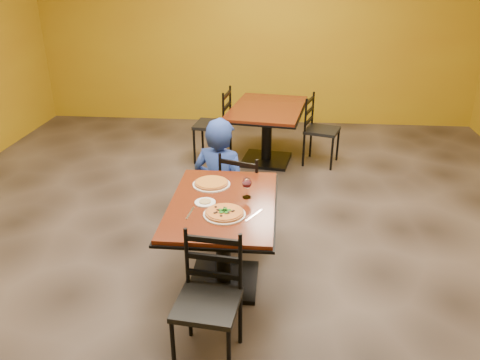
# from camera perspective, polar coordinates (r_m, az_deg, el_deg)

# --- Properties ---
(floor) EXTENTS (7.00, 8.00, 0.01)m
(floor) POSITION_cam_1_polar(r_m,az_deg,el_deg) (4.44, -1.17, -8.37)
(floor) COLOR black
(floor) RESTS_ON ground
(wall_back) EXTENTS (7.00, 0.01, 3.00)m
(wall_back) POSITION_cam_1_polar(r_m,az_deg,el_deg) (7.77, 2.02, 17.72)
(wall_back) COLOR #A98712
(wall_back) RESTS_ON ground
(table_main) EXTENTS (0.83, 1.23, 0.75)m
(table_main) POSITION_cam_1_polar(r_m,az_deg,el_deg) (3.73, -2.07, -5.31)
(table_main) COLOR #5C1D0E
(table_main) RESTS_ON floor
(table_second) EXTENTS (1.10, 1.47, 0.75)m
(table_second) POSITION_cam_1_polar(r_m,az_deg,el_deg) (6.20, 3.27, 7.10)
(table_second) COLOR #5C1D0E
(table_second) RESTS_ON floor
(chair_main_near) EXTENTS (0.44, 0.44, 0.88)m
(chair_main_near) POSITION_cam_1_polar(r_m,az_deg,el_deg) (3.12, -3.98, -14.77)
(chair_main_near) COLOR black
(chair_main_near) RESTS_ON floor
(chair_main_far) EXTENTS (0.50, 0.50, 0.87)m
(chair_main_far) POSITION_cam_1_polar(r_m,az_deg,el_deg) (4.49, 0.68, -1.59)
(chair_main_far) COLOR black
(chair_main_far) RESTS_ON floor
(chair_second_left) EXTENTS (0.49, 0.49, 0.97)m
(chair_second_left) POSITION_cam_1_polar(r_m,az_deg,el_deg) (6.29, -3.34, 6.61)
(chair_second_left) COLOR black
(chair_second_left) RESTS_ON floor
(chair_second_right) EXTENTS (0.51, 0.51, 0.90)m
(chair_second_right) POSITION_cam_1_polar(r_m,az_deg,el_deg) (6.26, 9.85, 5.87)
(chair_second_right) COLOR black
(chair_second_right) RESTS_ON floor
(diner) EXTENTS (0.66, 0.53, 1.11)m
(diner) POSITION_cam_1_polar(r_m,az_deg,el_deg) (4.63, -2.40, 0.89)
(diner) COLOR navy
(diner) RESTS_ON floor
(plate_main) EXTENTS (0.31, 0.31, 0.01)m
(plate_main) POSITION_cam_1_polar(r_m,az_deg,el_deg) (3.45, -1.88, -4.15)
(plate_main) COLOR white
(plate_main) RESTS_ON table_main
(pizza_main) EXTENTS (0.28, 0.28, 0.02)m
(pizza_main) POSITION_cam_1_polar(r_m,az_deg,el_deg) (3.44, -1.89, -3.92)
(pizza_main) COLOR #90370A
(pizza_main) RESTS_ON plate_main
(plate_far) EXTENTS (0.31, 0.31, 0.01)m
(plate_far) POSITION_cam_1_polar(r_m,az_deg,el_deg) (3.92, -3.45, -0.53)
(plate_far) COLOR white
(plate_far) RESTS_ON table_main
(pizza_far) EXTENTS (0.28, 0.28, 0.02)m
(pizza_far) POSITION_cam_1_polar(r_m,az_deg,el_deg) (3.91, -3.45, -0.32)
(pizza_far) COLOR gold
(pizza_far) RESTS_ON plate_far
(side_plate) EXTENTS (0.16, 0.16, 0.01)m
(side_plate) POSITION_cam_1_polar(r_m,az_deg,el_deg) (3.63, -4.21, -2.71)
(side_plate) COLOR white
(side_plate) RESTS_ON table_main
(dip) EXTENTS (0.09, 0.09, 0.01)m
(dip) POSITION_cam_1_polar(r_m,az_deg,el_deg) (3.62, -4.22, -2.58)
(dip) COLOR #A78651
(dip) RESTS_ON side_plate
(wine_glass) EXTENTS (0.08, 0.08, 0.18)m
(wine_glass) POSITION_cam_1_polar(r_m,az_deg,el_deg) (3.67, 0.82, -0.84)
(wine_glass) COLOR white
(wine_glass) RESTS_ON table_main
(fork) EXTENTS (0.04, 0.19, 0.00)m
(fork) POSITION_cam_1_polar(r_m,az_deg,el_deg) (3.49, -6.02, -3.97)
(fork) COLOR silver
(fork) RESTS_ON table_main
(knife) EXTENTS (0.12, 0.19, 0.00)m
(knife) POSITION_cam_1_polar(r_m,az_deg,el_deg) (3.44, 1.66, -4.28)
(knife) COLOR silver
(knife) RESTS_ON table_main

